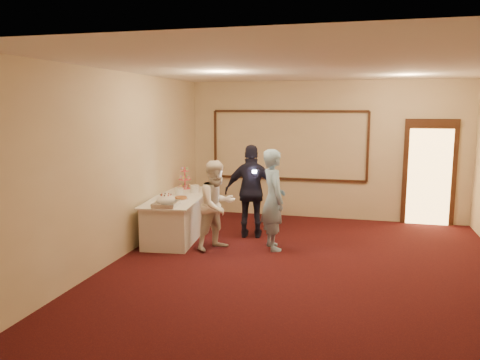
{
  "coord_description": "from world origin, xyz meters",
  "views": [
    {
      "loc": [
        0.72,
        -6.82,
        2.44
      ],
      "look_at": [
        -1.32,
        1.16,
        1.15
      ],
      "focal_mm": 35.0,
      "sensor_mm": 36.0,
      "label": 1
    }
  ],
  "objects_px": {
    "pavlova_tray": "(166,201)",
    "guest": "(252,191)",
    "cupcake_stand": "(185,180)",
    "plate_stack_a": "(179,192)",
    "tart": "(181,198)",
    "buffet_table": "(179,216)",
    "woman": "(217,205)",
    "man": "(273,200)",
    "plate_stack_b": "(195,189)"
  },
  "relations": [
    {
      "from": "pavlova_tray",
      "to": "buffet_table",
      "type": "bearing_deg",
      "value": 98.0
    },
    {
      "from": "buffet_table",
      "to": "plate_stack_a",
      "type": "bearing_deg",
      "value": 104.02
    },
    {
      "from": "guest",
      "to": "plate_stack_a",
      "type": "bearing_deg",
      "value": -1.6
    },
    {
      "from": "pavlova_tray",
      "to": "man",
      "type": "xyz_separation_m",
      "value": [
        1.75,
        0.53,
        0.01
      ]
    },
    {
      "from": "cupcake_stand",
      "to": "tart",
      "type": "xyz_separation_m",
      "value": [
        0.36,
        -1.16,
        -0.15
      ]
    },
    {
      "from": "pavlova_tray",
      "to": "guest",
      "type": "relative_size",
      "value": 0.33
    },
    {
      "from": "cupcake_stand",
      "to": "tart",
      "type": "relative_size",
      "value": 1.92
    },
    {
      "from": "buffet_table",
      "to": "man",
      "type": "xyz_separation_m",
      "value": [
        1.88,
        -0.36,
        0.48
      ]
    },
    {
      "from": "buffet_table",
      "to": "cupcake_stand",
      "type": "relative_size",
      "value": 4.87
    },
    {
      "from": "buffet_table",
      "to": "plate_stack_a",
      "type": "relative_size",
      "value": 14.12
    },
    {
      "from": "tart",
      "to": "woman",
      "type": "relative_size",
      "value": 0.17
    },
    {
      "from": "cupcake_stand",
      "to": "tart",
      "type": "bearing_deg",
      "value": -72.53
    },
    {
      "from": "plate_stack_a",
      "to": "woman",
      "type": "bearing_deg",
      "value": -36.06
    },
    {
      "from": "man",
      "to": "guest",
      "type": "height_order",
      "value": "guest"
    },
    {
      "from": "cupcake_stand",
      "to": "man",
      "type": "height_order",
      "value": "man"
    },
    {
      "from": "cupcake_stand",
      "to": "plate_stack_a",
      "type": "relative_size",
      "value": 2.9
    },
    {
      "from": "woman",
      "to": "pavlova_tray",
      "type": "bearing_deg",
      "value": 142.78
    },
    {
      "from": "cupcake_stand",
      "to": "plate_stack_b",
      "type": "xyz_separation_m",
      "value": [
        0.37,
        -0.44,
        -0.1
      ]
    },
    {
      "from": "plate_stack_b",
      "to": "woman",
      "type": "xyz_separation_m",
      "value": [
        0.78,
        -1.05,
        -0.07
      ]
    },
    {
      "from": "tart",
      "to": "guest",
      "type": "bearing_deg",
      "value": 24.81
    },
    {
      "from": "buffet_table",
      "to": "woman",
      "type": "distance_m",
      "value": 1.18
    },
    {
      "from": "plate_stack_a",
      "to": "plate_stack_b",
      "type": "distance_m",
      "value": 0.39
    },
    {
      "from": "plate_stack_a",
      "to": "guest",
      "type": "xyz_separation_m",
      "value": [
        1.38,
        0.18,
        0.03
      ]
    },
    {
      "from": "tart",
      "to": "guest",
      "type": "height_order",
      "value": "guest"
    },
    {
      "from": "pavlova_tray",
      "to": "plate_stack_b",
      "type": "relative_size",
      "value": 3.2
    },
    {
      "from": "man",
      "to": "guest",
      "type": "bearing_deg",
      "value": 12.61
    },
    {
      "from": "cupcake_stand",
      "to": "plate_stack_a",
      "type": "xyz_separation_m",
      "value": [
        0.19,
        -0.78,
        -0.1
      ]
    },
    {
      "from": "pavlova_tray",
      "to": "woman",
      "type": "distance_m",
      "value": 0.87
    },
    {
      "from": "cupcake_stand",
      "to": "guest",
      "type": "xyz_separation_m",
      "value": [
        1.57,
        -0.6,
        -0.07
      ]
    },
    {
      "from": "man",
      "to": "tart",
      "type": "bearing_deg",
      "value": 60.75
    },
    {
      "from": "plate_stack_a",
      "to": "tart",
      "type": "bearing_deg",
      "value": -64.79
    },
    {
      "from": "guest",
      "to": "cupcake_stand",
      "type": "bearing_deg",
      "value": -29.95
    },
    {
      "from": "tart",
      "to": "plate_stack_a",
      "type": "bearing_deg",
      "value": 115.21
    },
    {
      "from": "pavlova_tray",
      "to": "man",
      "type": "bearing_deg",
      "value": 16.89
    },
    {
      "from": "pavlova_tray",
      "to": "tart",
      "type": "height_order",
      "value": "pavlova_tray"
    },
    {
      "from": "pavlova_tray",
      "to": "guest",
      "type": "distance_m",
      "value": 1.7
    },
    {
      "from": "plate_stack_b",
      "to": "woman",
      "type": "bearing_deg",
      "value": -53.3
    },
    {
      "from": "tart",
      "to": "woman",
      "type": "xyz_separation_m",
      "value": [
        0.79,
        -0.33,
        -0.02
      ]
    },
    {
      "from": "plate_stack_b",
      "to": "man",
      "type": "height_order",
      "value": "man"
    },
    {
      "from": "pavlova_tray",
      "to": "woman",
      "type": "xyz_separation_m",
      "value": [
        0.82,
        0.28,
        -0.08
      ]
    },
    {
      "from": "pavlova_tray",
      "to": "cupcake_stand",
      "type": "height_order",
      "value": "cupcake_stand"
    },
    {
      "from": "plate_stack_b",
      "to": "cupcake_stand",
      "type": "bearing_deg",
      "value": 130.47
    },
    {
      "from": "plate_stack_a",
      "to": "plate_stack_b",
      "type": "xyz_separation_m",
      "value": [
        0.19,
        0.34,
        0.0
      ]
    },
    {
      "from": "man",
      "to": "woman",
      "type": "height_order",
      "value": "man"
    },
    {
      "from": "buffet_table",
      "to": "guest",
      "type": "relative_size",
      "value": 1.36
    },
    {
      "from": "man",
      "to": "pavlova_tray",
      "type": "bearing_deg",
      "value": 80.26
    },
    {
      "from": "plate_stack_a",
      "to": "man",
      "type": "bearing_deg",
      "value": -13.51
    },
    {
      "from": "guest",
      "to": "plate_stack_b",
      "type": "bearing_deg",
      "value": -16.83
    },
    {
      "from": "cupcake_stand",
      "to": "woman",
      "type": "relative_size",
      "value": 0.32
    },
    {
      "from": "pavlova_tray",
      "to": "guest",
      "type": "xyz_separation_m",
      "value": [
        1.23,
        1.17,
        0.02
      ]
    }
  ]
}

